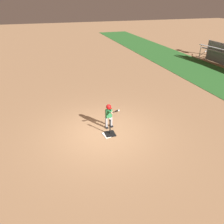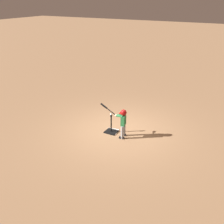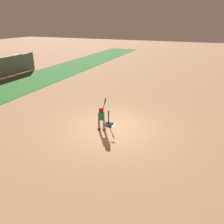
# 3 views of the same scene
# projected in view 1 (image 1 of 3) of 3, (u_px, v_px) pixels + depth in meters

# --- Properties ---
(ground_plane) EXTENTS (90.00, 90.00, 0.00)m
(ground_plane) POSITION_uv_depth(u_px,v_px,m) (103.00, 133.00, 9.01)
(ground_plane) COLOR #99704C
(home_plate) EXTENTS (0.51, 0.51, 0.02)m
(home_plate) POSITION_uv_depth(u_px,v_px,m) (109.00, 134.00, 8.90)
(home_plate) COLOR white
(home_plate) RESTS_ON ground_plane
(batting_tee) EXTENTS (0.44, 0.40, 0.70)m
(batting_tee) POSITION_uv_depth(u_px,v_px,m) (110.00, 132.00, 8.88)
(batting_tee) COLOR black
(batting_tee) RESTS_ON ground_plane
(batter_child) EXTENTS (0.96, 0.36, 1.23)m
(batter_child) POSITION_uv_depth(u_px,v_px,m) (109.00, 113.00, 9.07)
(batter_child) COLOR gray
(batter_child) RESTS_ON ground_plane
(baseball) EXTENTS (0.07, 0.07, 0.07)m
(baseball) POSITION_uv_depth(u_px,v_px,m) (110.00, 119.00, 8.58)
(baseball) COLOR white
(baseball) RESTS_ON batting_tee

